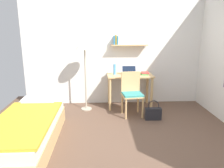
{
  "coord_description": "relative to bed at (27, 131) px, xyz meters",
  "views": [
    {
      "loc": [
        -0.39,
        -3.13,
        1.77
      ],
      "look_at": [
        -0.2,
        0.51,
        0.85
      ],
      "focal_mm": 34.81,
      "sensor_mm": 36.0,
      "label": 1
    }
  ],
  "objects": [
    {
      "name": "ground_plane",
      "position": [
        1.54,
        -0.01,
        -0.24
      ],
      "size": [
        5.28,
        5.28,
        0.0
      ],
      "primitive_type": "plane",
      "color": "brown"
    },
    {
      "name": "wall_back",
      "position": [
        1.54,
        2.01,
        1.06
      ],
      "size": [
        4.4,
        0.27,
        2.6
      ],
      "color": "white",
      "rests_on": "ground_plane"
    },
    {
      "name": "bed",
      "position": [
        0.0,
        0.0,
        0.0
      ],
      "size": [
        0.86,
        1.99,
        0.54
      ],
      "color": "tan",
      "rests_on": "ground_plane"
    },
    {
      "name": "desk",
      "position": [
        1.82,
        1.69,
        0.38
      ],
      "size": [
        1.03,
        0.57,
        0.77
      ],
      "color": "tan",
      "rests_on": "ground_plane"
    },
    {
      "name": "desk_chair",
      "position": [
        1.79,
        1.18,
        0.26
      ],
      "size": [
        0.47,
        0.45,
        0.91
      ],
      "color": "tan",
      "rests_on": "ground_plane"
    },
    {
      "name": "standing_lamp",
      "position": [
        0.81,
        1.54,
        1.14
      ],
      "size": [
        0.39,
        0.39,
        1.58
      ],
      "color": "#B2A893",
      "rests_on": "ground_plane"
    },
    {
      "name": "laptop",
      "position": [
        1.8,
        1.68,
        0.58
      ],
      "size": [
        0.34,
        0.23,
        0.21
      ],
      "color": "#B7BABF",
      "rests_on": "desk"
    },
    {
      "name": "water_bottle",
      "position": [
        1.47,
        1.7,
        0.65
      ],
      "size": [
        0.06,
        0.06,
        0.24
      ],
      "primitive_type": "cylinder",
      "color": "#4C99DB",
      "rests_on": "desk"
    },
    {
      "name": "book_stack",
      "position": [
        2.15,
        1.67,
        0.56
      ],
      "size": [
        0.19,
        0.24,
        0.05
      ],
      "color": "#4CA856",
      "rests_on": "desk"
    },
    {
      "name": "handbag",
      "position": [
        2.19,
        0.89,
        -0.1
      ],
      "size": [
        0.32,
        0.11,
        0.4
      ],
      "color": "#232328",
      "rests_on": "ground_plane"
    }
  ]
}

